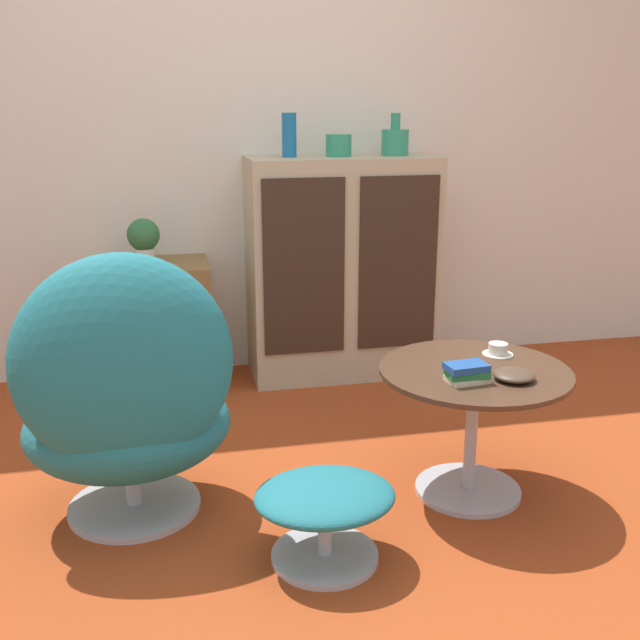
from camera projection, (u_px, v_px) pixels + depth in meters
name	position (u px, v px, depth m)	size (l,w,h in m)	color
ground_plane	(304.00, 532.00, 2.51)	(12.00, 12.00, 0.00)	#9E3D19
wall_back	(237.00, 119.00, 3.75)	(6.40, 0.06, 2.60)	silver
sideboard	(342.00, 268.00, 3.84)	(0.94, 0.42, 1.13)	tan
tv_console	(152.00, 326.00, 3.72)	(0.58, 0.41, 0.63)	brown
egg_chair	(126.00, 397.00, 2.47)	(0.73, 0.68, 0.97)	#B7B7BC
ottoman	(325.00, 505.00, 2.32)	(0.44, 0.38, 0.27)	#B7B7BC
coffee_table	(473.00, 406.00, 2.68)	(0.68, 0.68, 0.49)	#B7B7BC
vase_leftmost	(289.00, 135.00, 3.60)	(0.07, 0.07, 0.21)	#196699
vase_inner_left	(339.00, 145.00, 3.67)	(0.13, 0.13, 0.11)	#2D8E6B
vase_inner_right	(395.00, 141.00, 3.72)	(0.14, 0.14, 0.21)	#2D8E6B
potted_plant	(144.00, 238.00, 3.59)	(0.16, 0.16, 0.22)	silver
teacup	(498.00, 350.00, 2.77)	(0.11, 0.11, 0.05)	silver
book_stack	(467.00, 373.00, 2.51)	(0.15, 0.10, 0.07)	beige
bowl	(514.00, 375.00, 2.53)	(0.14, 0.14, 0.04)	#4C3828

